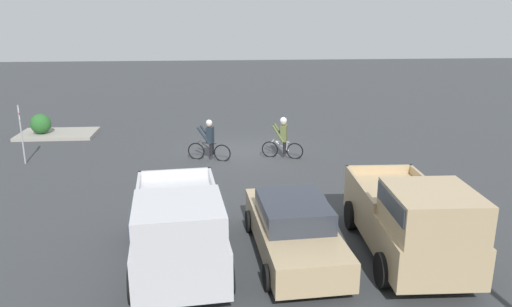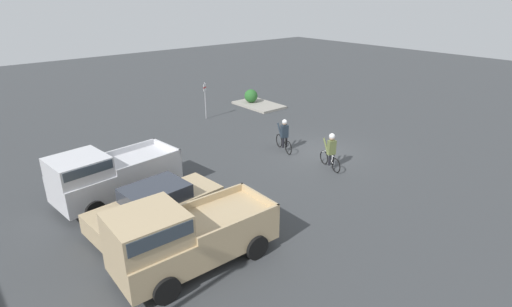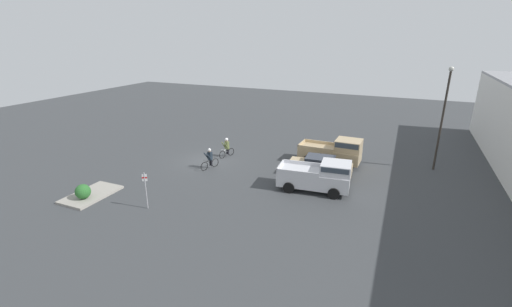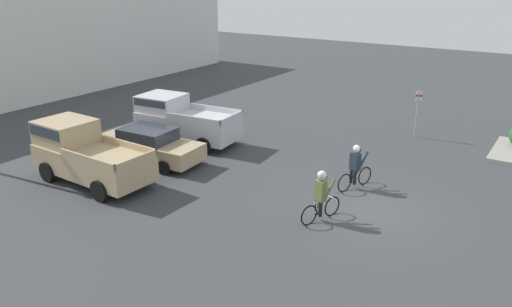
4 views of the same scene
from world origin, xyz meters
name	(u,v)px [view 4 (image 4 of 4)]	position (x,y,z in m)	size (l,w,h in m)	color
ground_plane	(370,210)	(0.00, 0.00, 0.00)	(80.00, 80.00, 0.00)	#383A3D
pickup_truck_0	(85,152)	(-3.53, 10.15, 1.14)	(2.31, 5.01, 2.23)	tan
sedan_0	(149,145)	(-0.74, 9.58, 0.73)	(2.19, 4.85, 1.47)	tan
pickup_truck_1	(181,119)	(2.02, 10.15, 1.11)	(2.58, 4.99, 2.15)	silver
cyclist_0	(355,166)	(1.41, 1.19, 0.86)	(1.76, 0.67, 1.72)	black
cyclist_1	(321,194)	(-1.61, 1.10, 0.91)	(1.68, 0.65, 1.75)	black
fire_lane_sign	(417,108)	(8.77, 1.11, 1.44)	(0.15, 0.28, 2.38)	#9E9EA3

